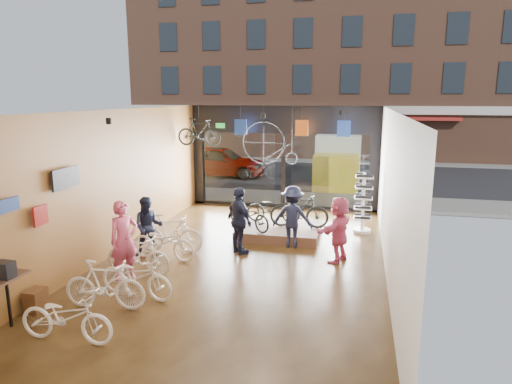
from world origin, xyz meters
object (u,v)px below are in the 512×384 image
(customer_2, at_px, (239,221))
(penny_farthing, at_px, (272,144))
(floor_bike_1, at_px, (105,285))
(street_car, at_px, (220,161))
(customer_5, at_px, (339,229))
(customer_1, at_px, (148,227))
(display_bike_mid, at_px, (299,210))
(customer_0, at_px, (124,240))
(display_bike_left, at_px, (249,215))
(floor_bike_5, at_px, (171,233))
(hung_bike, at_px, (199,132))
(box_truck, at_px, (338,160))
(customer_3, at_px, (292,217))
(floor_bike_0, at_px, (66,317))
(floor_bike_4, at_px, (163,242))
(display_platform, at_px, (279,232))
(floor_bike_3, at_px, (138,255))
(display_bike_right, at_px, (273,208))
(sunglasses_rack, at_px, (363,203))
(floor_bike_2, at_px, (136,276))

(customer_2, xyz_separation_m, penny_farthing, (0.05, 4.30, 1.60))
(floor_bike_1, height_order, penny_farthing, penny_farthing)
(street_car, xyz_separation_m, customer_2, (4.14, -11.47, 0.10))
(customer_2, distance_m, customer_5, 2.59)
(customer_1, relative_size, customer_2, 0.88)
(display_bike_mid, relative_size, customer_0, 0.95)
(display_bike_left, bearing_deg, floor_bike_5, 164.67)
(hung_bike, bearing_deg, box_truck, -31.04)
(customer_3, bearing_deg, floor_bike_0, 64.85)
(floor_bike_4, relative_size, customer_0, 0.97)
(display_platform, distance_m, display_bike_left, 1.09)
(customer_0, relative_size, customer_1, 1.16)
(display_bike_left, bearing_deg, penny_farthing, 31.09)
(floor_bike_3, bearing_deg, display_bike_right, -28.83)
(customer_3, bearing_deg, customer_5, 149.01)
(floor_bike_1, relative_size, penny_farthing, 0.88)
(display_bike_left, distance_m, display_bike_mid, 1.49)
(floor_bike_1, bearing_deg, hung_bike, -0.24)
(customer_3, xyz_separation_m, sunglasses_rack, (1.91, 1.88, 0.07))
(customer_0, xyz_separation_m, customer_3, (3.41, 3.10, -0.06))
(floor_bike_0, relative_size, customer_2, 0.95)
(floor_bike_3, height_order, floor_bike_5, floor_bike_5)
(floor_bike_1, height_order, floor_bike_3, floor_bike_1)
(floor_bike_0, height_order, display_bike_right, display_bike_right)
(box_truck, xyz_separation_m, customer_1, (-4.34, -11.18, -0.40))
(display_bike_right, xyz_separation_m, hung_bike, (-2.90, 1.50, 2.18))
(customer_2, bearing_deg, floor_bike_3, 89.26)
(box_truck, relative_size, customer_3, 3.52)
(floor_bike_3, xyz_separation_m, customer_3, (3.23, 2.83, 0.38))
(floor_bike_5, xyz_separation_m, customer_1, (-0.45, -0.39, 0.27))
(display_bike_left, bearing_deg, floor_bike_3, -177.21)
(display_bike_left, relative_size, customer_5, 0.96)
(floor_bike_0, relative_size, customer_5, 1.02)
(floor_bike_4, bearing_deg, customer_3, -55.03)
(floor_bike_3, height_order, customer_2, customer_2)
(floor_bike_4, relative_size, customer_1, 1.12)
(sunglasses_rack, bearing_deg, display_platform, -160.21)
(floor_bike_5, bearing_deg, customer_2, -87.32)
(street_car, height_order, customer_2, customer_2)
(floor_bike_1, bearing_deg, display_platform, -30.19)
(customer_5, bearing_deg, penny_farthing, -127.58)
(floor_bike_2, height_order, customer_3, customer_3)
(street_car, relative_size, hung_bike, 2.99)
(floor_bike_3, bearing_deg, customer_5, -64.82)
(customer_3, height_order, sunglasses_rack, sunglasses_rack)
(display_bike_mid, bearing_deg, penny_farthing, 25.03)
(floor_bike_0, bearing_deg, floor_bike_1, 0.77)
(street_car, xyz_separation_m, customer_0, (2.02, -13.72, 0.11))
(floor_bike_0, xyz_separation_m, display_bike_right, (2.22, 7.17, 0.29))
(street_car, bearing_deg, floor_bike_2, -169.36)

